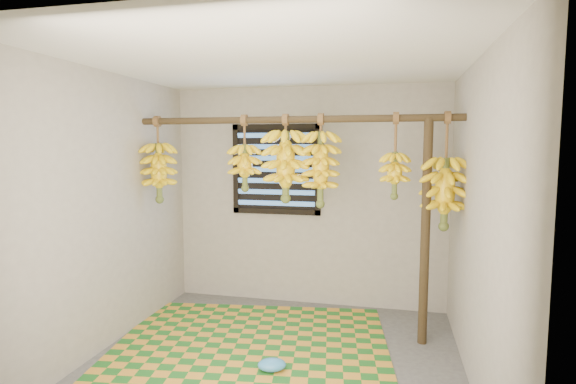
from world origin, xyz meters
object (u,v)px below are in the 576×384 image
(plastic_bag, at_px, (272,365))
(banana_bunch_a, at_px, (159,172))
(banana_bunch_e, at_px, (445,193))
(banana_bunch_f, at_px, (395,175))
(woven_mat, at_px, (251,344))
(banana_bunch_c, at_px, (245,167))
(banana_bunch_b, at_px, (286,166))
(support_post, at_px, (425,233))
(banana_bunch_d, at_px, (321,169))

(plastic_bag, distance_m, banana_bunch_a, 2.15)
(banana_bunch_e, height_order, banana_bunch_f, same)
(plastic_bag, relative_size, banana_bunch_e, 0.23)
(plastic_bag, xyz_separation_m, banana_bunch_f, (0.90, 0.80, 1.45))
(woven_mat, height_order, banana_bunch_c, banana_bunch_c)
(banana_bunch_b, height_order, banana_bunch_e, same)
(banana_bunch_c, bearing_deg, banana_bunch_e, 0.00)
(woven_mat, height_order, banana_bunch_e, banana_bunch_e)
(banana_bunch_f, bearing_deg, support_post, 0.00)
(support_post, relative_size, banana_bunch_a, 2.37)
(banana_bunch_a, relative_size, banana_bunch_d, 1.00)
(plastic_bag, distance_m, banana_bunch_b, 1.72)
(plastic_bag, distance_m, banana_bunch_d, 1.72)
(banana_bunch_b, xyz_separation_m, banana_bunch_d, (0.33, 0.00, -0.02))
(support_post, height_order, banana_bunch_e, banana_bunch_e)
(support_post, distance_m, plastic_bag, 1.71)
(woven_mat, xyz_separation_m, banana_bunch_f, (1.21, 0.39, 1.50))
(support_post, xyz_separation_m, banana_bunch_a, (-2.55, 0.00, 0.50))
(banana_bunch_a, bearing_deg, banana_bunch_c, 0.00)
(banana_bunch_a, height_order, banana_bunch_e, same)
(banana_bunch_b, bearing_deg, banana_bunch_e, 0.00)
(woven_mat, bearing_deg, banana_bunch_d, 35.27)
(banana_bunch_a, distance_m, banana_bunch_d, 1.62)
(woven_mat, distance_m, banana_bunch_f, 1.97)
(banana_bunch_c, height_order, banana_bunch_d, same)
(support_post, xyz_separation_m, banana_bunch_f, (-0.27, 0.00, 0.51))
(banana_bunch_d, bearing_deg, banana_bunch_b, -180.00)
(plastic_bag, xyz_separation_m, banana_bunch_b, (-0.08, 0.80, 1.52))
(support_post, height_order, banana_bunch_d, banana_bunch_d)
(banana_bunch_f, bearing_deg, banana_bunch_c, 180.00)
(support_post, xyz_separation_m, banana_bunch_d, (-0.93, 0.00, 0.55))
(banana_bunch_a, height_order, banana_bunch_c, same)
(banana_bunch_c, relative_size, banana_bunch_e, 0.71)
(woven_mat, distance_m, plastic_bag, 0.52)
(banana_bunch_a, bearing_deg, plastic_bag, -30.39)
(woven_mat, relative_size, plastic_bag, 10.56)
(plastic_bag, height_order, banana_bunch_a, banana_bunch_a)
(banana_bunch_d, bearing_deg, banana_bunch_a, 180.00)
(banana_bunch_d, bearing_deg, banana_bunch_f, 0.00)
(plastic_bag, bearing_deg, banana_bunch_c, 120.62)
(banana_bunch_b, xyz_separation_m, banana_bunch_c, (-0.40, 0.00, -0.02))
(plastic_bag, distance_m, banana_bunch_f, 1.89)
(banana_bunch_e, relative_size, banana_bunch_f, 1.33)
(banana_bunch_b, bearing_deg, banana_bunch_c, 180.00)
(woven_mat, relative_size, banana_bunch_e, 2.39)
(support_post, distance_m, banana_bunch_a, 2.60)
(banana_bunch_a, xyz_separation_m, banana_bunch_e, (2.70, 0.00, -0.14))
(banana_bunch_e, bearing_deg, banana_bunch_c, 180.00)
(plastic_bag, xyz_separation_m, banana_bunch_e, (1.33, 0.80, 1.30))
(plastic_bag, relative_size, banana_bunch_d, 0.27)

